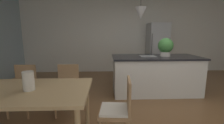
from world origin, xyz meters
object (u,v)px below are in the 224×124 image
object	(u,v)px
chair_far_left	(23,88)
vase_on_dining_table	(29,81)
dining_table	(17,95)
refrigerator	(157,49)
chair_kitchen_end	(118,109)
kitchen_island	(155,74)
chair_far_right	(67,87)
potted_plant_on_island	(166,47)

from	to	relation	value
chair_far_left	vase_on_dining_table	world-z (taller)	vase_on_dining_table
dining_table	refrigerator	distance (m)	4.69
chair_kitchen_end	refrigerator	world-z (taller)	refrigerator
chair_far_left	kitchen_island	xyz separation A→B (m)	(2.69, 0.92, -0.01)
dining_table	kitchen_island	bearing A→B (deg)	37.62
dining_table	kitchen_island	distance (m)	2.91
chair_far_right	chair_kitchen_end	world-z (taller)	same
chair_far_right	kitchen_island	bearing A→B (deg)	25.97
dining_table	potted_plant_on_island	bearing A→B (deg)	35.06
refrigerator	potted_plant_on_island	bearing A→B (deg)	-103.06
dining_table	refrigerator	world-z (taller)	refrigerator
dining_table	vase_on_dining_table	world-z (taller)	vase_on_dining_table
chair_far_left	potted_plant_on_island	size ratio (longest dim) A/B	2.00
chair_far_right	kitchen_island	world-z (taller)	kitchen_island
refrigerator	potted_plant_on_island	size ratio (longest dim) A/B	4.16
chair_far_left	vase_on_dining_table	size ratio (longest dim) A/B	3.74
chair_far_right	refrigerator	world-z (taller)	refrigerator
kitchen_island	vase_on_dining_table	distance (m)	2.81
potted_plant_on_island	chair_kitchen_end	bearing A→B (deg)	-125.56
dining_table	vase_on_dining_table	xyz separation A→B (m)	(0.17, -0.03, 0.19)
chair_far_left	kitchen_island	size ratio (longest dim) A/B	0.42
dining_table	chair_far_left	world-z (taller)	chair_far_left
kitchen_island	refrigerator	world-z (taller)	refrigerator
chair_far_right	potted_plant_on_island	world-z (taller)	potted_plant_on_island
chair_far_right	kitchen_island	size ratio (longest dim) A/B	0.42
chair_kitchen_end	potted_plant_on_island	size ratio (longest dim) A/B	2.00
kitchen_island	refrigerator	distance (m)	2.03
potted_plant_on_island	chair_far_left	bearing A→B (deg)	-162.40
chair_far_left	chair_kitchen_end	bearing A→B (deg)	-27.24
chair_far_left	potted_plant_on_island	bearing A→B (deg)	17.60
chair_kitchen_end	chair_far_left	distance (m)	1.85
potted_plant_on_island	refrigerator	bearing A→B (deg)	76.94
potted_plant_on_island	vase_on_dining_table	xyz separation A→B (m)	(-2.35, -1.79, -0.27)
potted_plant_on_island	vase_on_dining_table	world-z (taller)	potted_plant_on_island
chair_kitchen_end	chair_far_left	world-z (taller)	same
chair_far_right	potted_plant_on_island	bearing A→B (deg)	23.53
kitchen_island	vase_on_dining_table	xyz separation A→B (m)	(-2.13, -1.79, 0.41)
dining_table	kitchen_island	size ratio (longest dim) A/B	0.85
chair_kitchen_end	kitchen_island	world-z (taller)	kitchen_island
dining_table	chair_kitchen_end	size ratio (longest dim) A/B	2.03
potted_plant_on_island	dining_table	bearing A→B (deg)	-144.94
chair_far_right	chair_kitchen_end	xyz separation A→B (m)	(0.86, -0.85, 0.00)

